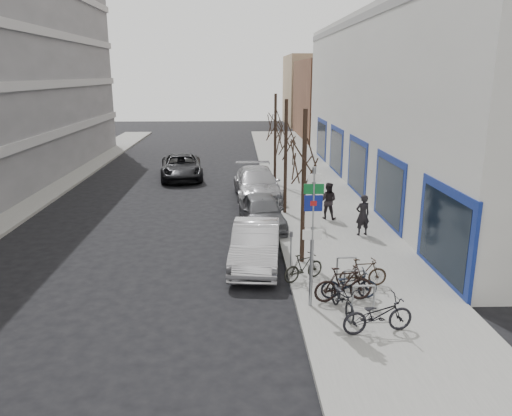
{
  "coord_description": "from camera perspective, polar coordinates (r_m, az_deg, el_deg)",
  "views": [
    {
      "loc": [
        0.34,
        -13.09,
        6.6
      ],
      "look_at": [
        0.99,
        3.98,
        2.0
      ],
      "focal_mm": 35.0,
      "sensor_mm": 36.0,
      "label": 1
    }
  ],
  "objects": [
    {
      "name": "tree_mid",
      "position": [
        23.34,
        3.45,
        8.9
      ],
      "size": [
        1.8,
        1.8,
        5.5
      ],
      "color": "black",
      "rests_on": "ground"
    },
    {
      "name": "meter_back",
      "position": [
        27.74,
        1.63,
        3.24
      ],
      "size": [
        0.1,
        0.08,
        1.27
      ],
      "color": "gray",
      "rests_on": "sidewalk_east"
    },
    {
      "name": "bike_rack",
      "position": [
        15.32,
        11.17,
        -8.05
      ],
      "size": [
        0.66,
        2.26,
        0.83
      ],
      "color": "gray",
      "rests_on": "sidewalk_east"
    },
    {
      "name": "brick_building_far",
      "position": [
        54.64,
        11.5,
        12.05
      ],
      "size": [
        12.0,
        14.0,
        8.0
      ],
      "primitive_type": "cube",
      "color": "brown",
      "rests_on": "ground"
    },
    {
      "name": "sidewalk_east",
      "position": [
        24.36,
        7.75,
        -0.61
      ],
      "size": [
        5.0,
        70.0,
        0.15
      ],
      "primitive_type": "cube",
      "color": "slate",
      "rests_on": "ground"
    },
    {
      "name": "bike_near_right",
      "position": [
        14.9,
        9.97,
        -8.53
      ],
      "size": [
        1.85,
        0.78,
        1.09
      ],
      "primitive_type": "imported",
      "rotation": [
        0.0,
        0.0,
        1.71
      ],
      "color": "black",
      "rests_on": "sidewalk_east"
    },
    {
      "name": "tree_near",
      "position": [
        16.93,
        5.57,
        6.52
      ],
      "size": [
        1.8,
        1.8,
        5.5
      ],
      "color": "black",
      "rests_on": "ground"
    },
    {
      "name": "meter_mid",
      "position": [
        22.4,
        2.54,
        0.36
      ],
      "size": [
        0.1,
        0.08,
        1.27
      ],
      "color": "gray",
      "rests_on": "sidewalk_east"
    },
    {
      "name": "parked_car_mid",
      "position": [
        21.96,
        0.68,
        -0.39
      ],
      "size": [
        2.2,
        4.53,
        1.49
      ],
      "primitive_type": "imported",
      "rotation": [
        0.0,
        0.0,
        0.1
      ],
      "color": "#515256",
      "rests_on": "ground"
    },
    {
      "name": "bike_far_curb",
      "position": [
        13.38,
        13.77,
        -11.44
      ],
      "size": [
        1.97,
        0.89,
        1.16
      ],
      "primitive_type": "imported",
      "rotation": [
        0.0,
        0.0,
        1.74
      ],
      "color": "black",
      "rests_on": "sidewalk_east"
    },
    {
      "name": "pedestrian_near",
      "position": [
        20.92,
        12.1,
        -0.78
      ],
      "size": [
        0.71,
        0.55,
        1.72
      ],
      "primitive_type": "imported",
      "rotation": [
        0.0,
        0.0,
        3.39
      ],
      "color": "black",
      "rests_on": "sidewalk_east"
    },
    {
      "name": "ground",
      "position": [
        14.67,
        -3.33,
        -11.7
      ],
      "size": [
        120.0,
        120.0,
        0.0
      ],
      "primitive_type": "plane",
      "color": "black",
      "rests_on": "ground"
    },
    {
      "name": "parked_car_front",
      "position": [
        17.67,
        -0.04,
        -4.23
      ],
      "size": [
        2.03,
        4.75,
        1.52
      ],
      "primitive_type": "imported",
      "rotation": [
        0.0,
        0.0,
        -0.09
      ],
      "color": "#B9B9BF",
      "rests_on": "ground"
    },
    {
      "name": "bike_mid_curb",
      "position": [
        15.13,
        10.59,
        -8.32
      ],
      "size": [
        1.69,
        0.54,
        1.03
      ],
      "primitive_type": "imported",
      "rotation": [
        0.0,
        0.0,
        1.59
      ],
      "color": "black",
      "rests_on": "sidewalk_east"
    },
    {
      "name": "highway_sign_pole",
      "position": [
        13.88,
        6.48,
        -2.4
      ],
      "size": [
        0.55,
        0.1,
        4.2
      ],
      "color": "gray",
      "rests_on": "ground"
    },
    {
      "name": "lane_car",
      "position": [
        32.83,
        -8.52,
        4.69
      ],
      "size": [
        3.21,
        5.85,
        1.55
      ],
      "primitive_type": "imported",
      "rotation": [
        0.0,
        0.0,
        0.12
      ],
      "color": "black",
      "rests_on": "ground"
    },
    {
      "name": "parked_car_back",
      "position": [
        26.99,
        0.14,
        2.75
      ],
      "size": [
        2.71,
        5.94,
        1.68
      ],
      "primitive_type": "imported",
      "rotation": [
        0.0,
        0.0,
        0.06
      ],
      "color": "#98989C",
      "rests_on": "ground"
    },
    {
      "name": "bike_far_inner",
      "position": [
        16.03,
        12.14,
        -7.2
      ],
      "size": [
        1.59,
        0.59,
        0.94
      ],
      "primitive_type": "imported",
      "rotation": [
        0.0,
        0.0,
        1.65
      ],
      "color": "black",
      "rests_on": "sidewalk_east"
    },
    {
      "name": "tan_building_far",
      "position": [
        69.39,
        9.01,
        13.16
      ],
      "size": [
        13.0,
        12.0,
        9.0
      ],
      "primitive_type": "cube",
      "color": "#937A5B",
      "rests_on": "ground"
    },
    {
      "name": "pedestrian_far",
      "position": [
        23.03,
        8.22,
        0.86
      ],
      "size": [
        0.75,
        0.64,
        1.72
      ],
      "primitive_type": "imported",
      "rotation": [
        0.0,
        0.0,
        2.76
      ],
      "color": "black",
      "rests_on": "sidewalk_east"
    },
    {
      "name": "bike_mid_inner",
      "position": [
        16.2,
        5.46,
        -6.69
      ],
      "size": [
        1.55,
        1.15,
        0.93
      ],
      "primitive_type": "imported",
      "rotation": [
        0.0,
        0.0,
        2.08
      ],
      "color": "black",
      "rests_on": "sidewalk_east"
    },
    {
      "name": "bike_near_left",
      "position": [
        14.19,
        9.9,
        -9.88
      ],
      "size": [
        0.79,
        1.76,
        1.04
      ],
      "primitive_type": "imported",
      "rotation": [
        0.0,
        0.0,
        0.17
      ],
      "color": "black",
      "rests_on": "sidewalk_east"
    },
    {
      "name": "meter_front",
      "position": [
        17.16,
        4.02,
        -4.31
      ],
      "size": [
        0.1,
        0.08,
        1.27
      ],
      "color": "gray",
      "rests_on": "sidewalk_east"
    },
    {
      "name": "tree_far",
      "position": [
        29.78,
        2.23,
        10.25
      ],
      "size": [
        1.8,
        1.8,
        5.5
      ],
      "color": "black",
      "rests_on": "ground"
    }
  ]
}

